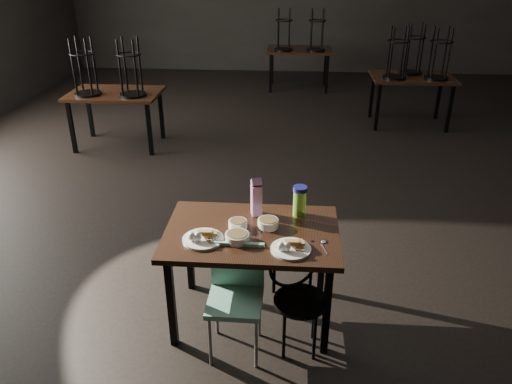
# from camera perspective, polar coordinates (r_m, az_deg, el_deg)

# --- Properties ---
(main_table) EXTENTS (1.20, 0.80, 0.75)m
(main_table) POSITION_cam_1_polar(r_m,az_deg,el_deg) (3.48, -0.48, -5.57)
(main_table) COLOR black
(main_table) RESTS_ON ground
(plate_left) EXTENTS (0.27, 0.27, 0.09)m
(plate_left) POSITION_cam_1_polar(r_m,az_deg,el_deg) (3.34, -6.13, -5.17)
(plate_left) COLOR white
(plate_left) RESTS_ON main_table
(plate_right) EXTENTS (0.26, 0.26, 0.09)m
(plate_right) POSITION_cam_1_polar(r_m,az_deg,el_deg) (3.23, 3.97, -6.30)
(plate_right) COLOR white
(plate_right) RESTS_ON main_table
(bowl_near) EXTENTS (0.13, 0.13, 0.05)m
(bowl_near) POSITION_cam_1_polar(r_m,az_deg,el_deg) (3.47, -2.08, -3.65)
(bowl_near) COLOR white
(bowl_near) RESTS_ON main_table
(bowl_far) EXTENTS (0.15, 0.15, 0.06)m
(bowl_far) POSITION_cam_1_polar(r_m,az_deg,el_deg) (3.47, 1.39, -3.56)
(bowl_far) COLOR white
(bowl_far) RESTS_ON main_table
(bowl_big) EXTENTS (0.16, 0.16, 0.06)m
(bowl_big) POSITION_cam_1_polar(r_m,az_deg,el_deg) (3.32, -2.17, -5.17)
(bowl_big) COLOR white
(bowl_big) RESTS_ON main_table
(juice_carton) EXTENTS (0.09, 0.09, 0.29)m
(juice_carton) POSITION_cam_1_polar(r_m,az_deg,el_deg) (3.58, 0.05, -0.68)
(juice_carton) COLOR #881873
(juice_carton) RESTS_ON main_table
(water_bottle) EXTENTS (0.12, 0.12, 0.23)m
(water_bottle) POSITION_cam_1_polar(r_m,az_deg,el_deg) (3.59, 5.01, -1.00)
(water_bottle) COLOR #8BCB3B
(water_bottle) RESTS_ON main_table
(spoon) EXTENTS (0.05, 0.18, 0.01)m
(spoon) POSITION_cam_1_polar(r_m,az_deg,el_deg) (3.34, 7.74, -5.72)
(spoon) COLOR silver
(spoon) RESTS_ON main_table
(bentwood_chair) EXTENTS (0.40, 0.39, 0.75)m
(bentwood_chair) POSITION_cam_1_polar(r_m,az_deg,el_deg) (3.40, 4.75, -11.12)
(bentwood_chair) COLOR black
(bentwood_chair) RESTS_ON ground
(school_chair) EXTENTS (0.36, 0.36, 0.77)m
(school_chair) POSITION_cam_1_polar(r_m,az_deg,el_deg) (3.37, -2.30, -11.09)
(school_chair) COLOR #78BBA2
(school_chair) RESTS_ON ground
(bg_table_left) EXTENTS (1.20, 0.80, 1.48)m
(bg_table_left) POSITION_cam_1_polar(r_m,az_deg,el_deg) (6.98, -15.97, 10.84)
(bg_table_left) COLOR black
(bg_table_left) RESTS_ON ground
(bg_table_right) EXTENTS (1.20, 0.80, 1.48)m
(bg_table_right) POSITION_cam_1_polar(r_m,az_deg,el_deg) (7.95, 17.53, 12.69)
(bg_table_right) COLOR black
(bg_table_right) RESTS_ON ground
(bg_table_far) EXTENTS (1.20, 0.80, 1.48)m
(bg_table_far) POSITION_cam_1_polar(r_m,az_deg,el_deg) (9.71, 5.00, 15.95)
(bg_table_far) COLOR black
(bg_table_far) RESTS_ON ground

